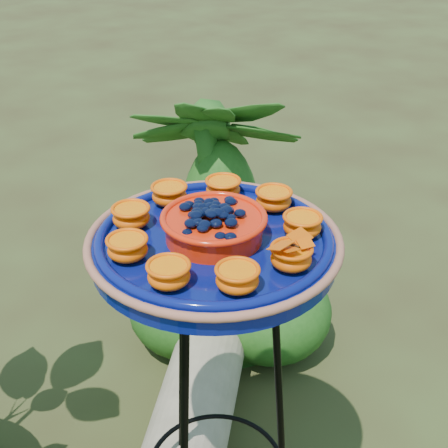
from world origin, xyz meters
The scene contains 4 objects.
tripod_stand centered at (0.01, -0.03, 0.53)m, with size 0.34×0.36×0.88m.
feeder_dish centered at (0.01, -0.03, 0.92)m, with size 0.48×0.48×0.10m.
driftwood_log centered at (0.14, 0.25, 0.11)m, with size 0.23×0.23×0.69m, color tan.
shrub_back_right centered at (0.53, 0.60, 0.48)m, with size 0.54×0.54×0.96m, color #1D4E15.
Camera 1 is at (-0.58, -0.79, 1.51)m, focal length 50.00 mm.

